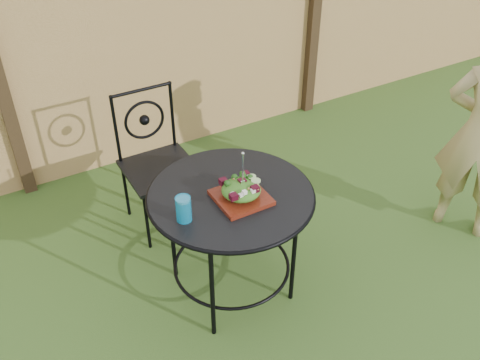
% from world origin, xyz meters
% --- Properties ---
extents(ground, '(60.00, 60.00, 0.00)m').
position_xyz_m(ground, '(0.00, 0.00, 0.00)').
color(ground, '#234115').
rests_on(ground, ground).
extents(fence, '(8.00, 0.12, 1.90)m').
position_xyz_m(fence, '(-0.00, 2.19, 0.95)').
color(fence, tan).
rests_on(fence, ground).
extents(patio_table, '(0.92, 0.92, 0.72)m').
position_xyz_m(patio_table, '(-0.43, 0.51, 0.59)').
color(patio_table, black).
rests_on(patio_table, ground).
extents(patio_chair, '(0.46, 0.46, 0.95)m').
position_xyz_m(patio_chair, '(-0.54, 1.34, 0.50)').
color(patio_chair, black).
rests_on(patio_chair, ground).
extents(salad_plate, '(0.27, 0.27, 0.02)m').
position_xyz_m(salad_plate, '(-0.41, 0.44, 0.74)').
color(salad_plate, '#4F150B').
rests_on(salad_plate, patio_table).
extents(salad, '(0.21, 0.21, 0.08)m').
position_xyz_m(salad, '(-0.41, 0.44, 0.79)').
color(salad, '#235614').
rests_on(salad, salad_plate).
extents(fork, '(0.01, 0.01, 0.18)m').
position_xyz_m(fork, '(-0.40, 0.44, 0.92)').
color(fork, silver).
rests_on(fork, salad).
extents(drinking_glass, '(0.08, 0.08, 0.14)m').
position_xyz_m(drinking_glass, '(-0.74, 0.44, 0.79)').
color(drinking_glass, '#0E7BAA').
rests_on(drinking_glass, patio_table).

